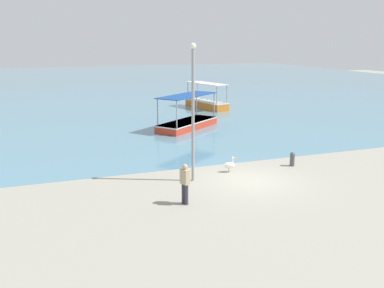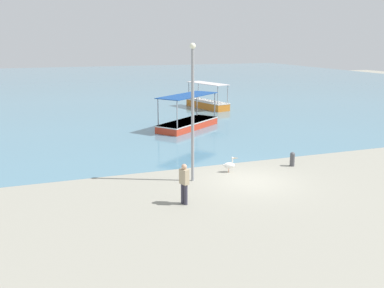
{
  "view_description": "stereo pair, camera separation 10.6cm",
  "coord_description": "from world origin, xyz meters",
  "px_view_note": "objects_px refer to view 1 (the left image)",
  "views": [
    {
      "loc": [
        -9.23,
        -17.06,
        6.49
      ],
      "look_at": [
        -1.41,
        4.27,
        0.94
      ],
      "focal_mm": 40.0,
      "sensor_mm": 36.0,
      "label": 1
    },
    {
      "loc": [
        -9.13,
        -17.1,
        6.49
      ],
      "look_at": [
        -1.41,
        4.27,
        0.94
      ],
      "focal_mm": 40.0,
      "sensor_mm": 36.0,
      "label": 2
    }
  ],
  "objects_px": {
    "fishing_boat_near_right": "(187,122)",
    "fisherman_standing": "(185,183)",
    "fishing_boat_near_left": "(207,103)",
    "lamp_post": "(193,106)",
    "mooring_bollard": "(292,158)",
    "pelican": "(230,165)"
  },
  "relations": [
    {
      "from": "lamp_post",
      "to": "fisherman_standing",
      "type": "bearing_deg",
      "value": -116.47
    },
    {
      "from": "lamp_post",
      "to": "pelican",
      "type": "bearing_deg",
      "value": 15.6
    },
    {
      "from": "lamp_post",
      "to": "fisherman_standing",
      "type": "distance_m",
      "value": 3.99
    },
    {
      "from": "fishing_boat_near_left",
      "to": "lamp_post",
      "type": "distance_m",
      "value": 22.26
    },
    {
      "from": "pelican",
      "to": "lamp_post",
      "type": "relative_size",
      "value": 0.13
    },
    {
      "from": "pelican",
      "to": "fisherman_standing",
      "type": "bearing_deg",
      "value": -136.95
    },
    {
      "from": "mooring_bollard",
      "to": "fisherman_standing",
      "type": "relative_size",
      "value": 0.45
    },
    {
      "from": "pelican",
      "to": "lamp_post",
      "type": "xyz_separation_m",
      "value": [
        -2.18,
        -0.61,
        3.17
      ]
    },
    {
      "from": "fisherman_standing",
      "to": "pelican",
      "type": "bearing_deg",
      "value": 43.05
    },
    {
      "from": "fishing_boat_near_right",
      "to": "fisherman_standing",
      "type": "distance_m",
      "value": 15.28
    },
    {
      "from": "fishing_boat_near_right",
      "to": "fisherman_standing",
      "type": "height_order",
      "value": "fishing_boat_near_right"
    },
    {
      "from": "pelican",
      "to": "fisherman_standing",
      "type": "relative_size",
      "value": 0.47
    },
    {
      "from": "fishing_boat_near_right",
      "to": "lamp_post",
      "type": "height_order",
      "value": "lamp_post"
    },
    {
      "from": "fishing_boat_near_left",
      "to": "fisherman_standing",
      "type": "xyz_separation_m",
      "value": [
        -10.19,
        -22.87,
        0.38
      ]
    },
    {
      "from": "fishing_boat_near_left",
      "to": "mooring_bollard",
      "type": "bearing_deg",
      "value": -98.92
    },
    {
      "from": "fishing_boat_near_right",
      "to": "fisherman_standing",
      "type": "xyz_separation_m",
      "value": [
        -5.19,
        -14.36,
        0.43
      ]
    },
    {
      "from": "fishing_boat_near_left",
      "to": "lamp_post",
      "type": "bearing_deg",
      "value": -113.68
    },
    {
      "from": "fishing_boat_near_right",
      "to": "pelican",
      "type": "xyz_separation_m",
      "value": [
        -1.68,
        -11.08,
        -0.1
      ]
    },
    {
      "from": "pelican",
      "to": "mooring_bollard",
      "type": "distance_m",
      "value": 3.58
    },
    {
      "from": "mooring_bollard",
      "to": "fishing_boat_near_right",
      "type": "bearing_deg",
      "value": 99.62
    },
    {
      "from": "fishing_boat_near_left",
      "to": "fishing_boat_near_right",
      "type": "xyz_separation_m",
      "value": [
        -5.0,
        -8.51,
        -0.05
      ]
    },
    {
      "from": "mooring_bollard",
      "to": "lamp_post",
      "type": "bearing_deg",
      "value": -175.33
    }
  ]
}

